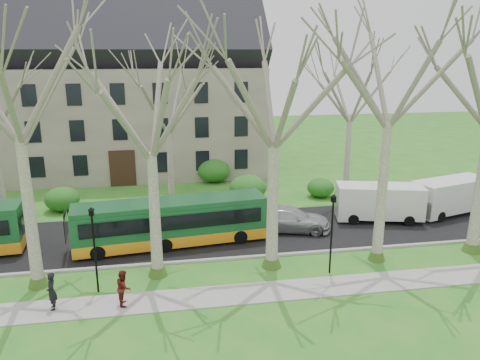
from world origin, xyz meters
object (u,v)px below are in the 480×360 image
object	(u,v)px
van_a	(379,203)
pedestrian_a	(52,291)
bus_follow	(172,222)
pedestrian_b	(124,287)
van_b	(450,197)
sedan	(289,219)

from	to	relation	value
van_a	pedestrian_a	bearing A→B (deg)	-143.32
bus_follow	pedestrian_a	bearing A→B (deg)	-136.86
pedestrian_b	van_b	bearing A→B (deg)	-71.12
van_b	pedestrian_a	size ratio (longest dim) A/B	3.28
van_a	van_b	size ratio (longest dim) A/B	0.99
van_a	van_b	world-z (taller)	van_b
sedan	van_b	world-z (taller)	van_b
van_b	pedestrian_a	bearing A→B (deg)	-176.75
pedestrian_a	pedestrian_b	world-z (taller)	pedestrian_a
van_b	van_a	bearing A→B (deg)	168.64
sedan	pedestrian_a	bearing A→B (deg)	134.10
bus_follow	sedan	size ratio (longest dim) A/B	2.11
pedestrian_a	van_b	bearing A→B (deg)	96.98
sedan	pedestrian_b	distance (m)	12.70
bus_follow	sedan	xyz separation A→B (m)	(7.64, 1.01, -0.65)
bus_follow	van_a	world-z (taller)	bus_follow
sedan	van_b	bearing A→B (deg)	-70.33
bus_follow	pedestrian_a	world-z (taller)	bus_follow
sedan	pedestrian_a	size ratio (longest dim) A/B	3.05
bus_follow	pedestrian_a	xyz separation A→B (m)	(-5.64, -6.61, -0.54)
van_a	pedestrian_a	xyz separation A→B (m)	(-19.94, -8.35, -0.37)
van_b	pedestrian_b	bearing A→B (deg)	-174.02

